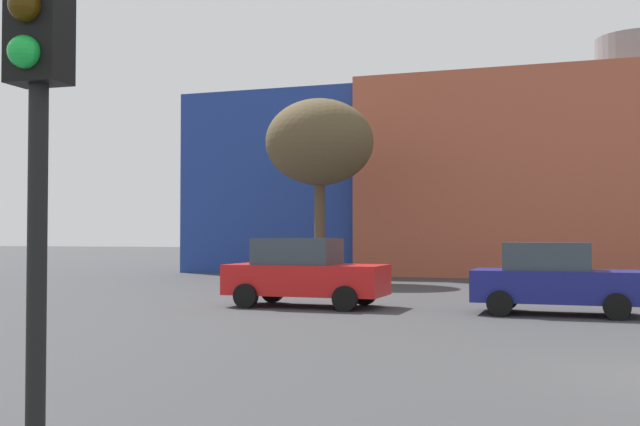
% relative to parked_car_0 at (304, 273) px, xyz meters
% --- Properties ---
extents(building_backdrop, '(44.08, 10.22, 11.31)m').
position_rel_parked_car_0_xyz_m(building_backdrop, '(9.75, 20.01, 3.76)').
color(building_backdrop, '#B2563D').
rests_on(building_backdrop, ground_plane).
extents(parked_car_0, '(4.21, 2.06, 1.82)m').
position_rel_parked_car_0_xyz_m(parked_car_0, '(0.00, 0.00, 0.00)').
color(parked_car_0, red).
rests_on(parked_car_0, ground_plane).
extents(parked_car_1, '(3.99, 1.96, 1.73)m').
position_rel_parked_car_0_xyz_m(parked_car_1, '(6.41, 0.00, -0.05)').
color(parked_car_1, navy).
rests_on(parked_car_1, ground_plane).
extents(traffic_light_near_left, '(0.37, 0.37, 3.73)m').
position_rel_parked_car_0_xyz_m(traffic_light_near_left, '(3.80, -15.37, 1.84)').
color(traffic_light_near_left, black).
rests_on(traffic_light_near_left, ground_plane).
extents(bare_tree_0, '(4.40, 4.40, 7.45)m').
position_rel_parked_car_0_xyz_m(bare_tree_0, '(-3.01, 10.17, 4.75)').
color(bare_tree_0, brown).
rests_on(bare_tree_0, ground_plane).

